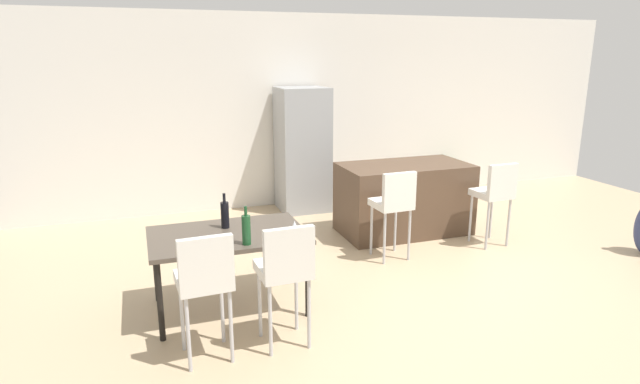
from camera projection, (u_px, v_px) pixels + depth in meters
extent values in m
plane|color=tan|center=(436.00, 266.00, 5.90)|extent=(10.00, 10.00, 0.00)
cube|color=silver|center=(338.00, 110.00, 8.35)|extent=(10.00, 0.12, 2.90)
cube|color=#4C3828|center=(404.00, 198.00, 6.93)|extent=(1.67, 0.89, 0.92)
cube|color=silver|center=(391.00, 204.00, 6.00)|extent=(0.42, 0.42, 0.08)
cube|color=silver|center=(399.00, 189.00, 5.79)|extent=(0.40, 0.08, 0.36)
cylinder|color=#B2B2B7|center=(371.00, 230.00, 6.17)|extent=(0.03, 0.03, 0.61)
cylinder|color=#B2B2B7|center=(395.00, 227.00, 6.29)|extent=(0.03, 0.03, 0.61)
cylinder|color=#B2B2B7|center=(385.00, 238.00, 5.89)|extent=(0.03, 0.03, 0.61)
cylinder|color=#B2B2B7|center=(409.00, 235.00, 6.00)|extent=(0.03, 0.03, 0.61)
cube|color=silver|center=(492.00, 194.00, 6.44)|extent=(0.42, 0.42, 0.08)
cube|color=silver|center=(503.00, 179.00, 6.23)|extent=(0.40, 0.08, 0.36)
cylinder|color=#B2B2B7|center=(471.00, 218.00, 6.61)|extent=(0.03, 0.03, 0.61)
cylinder|color=#B2B2B7|center=(491.00, 215.00, 6.73)|extent=(0.03, 0.03, 0.61)
cylinder|color=#B2B2B7|center=(487.00, 226.00, 6.33)|extent=(0.03, 0.03, 0.61)
cylinder|color=#B2B2B7|center=(508.00, 223.00, 6.44)|extent=(0.03, 0.03, 0.61)
cube|color=#4C4238|center=(228.00, 235.00, 4.75)|extent=(1.39, 0.90, 0.04)
cylinder|color=black|center=(156.00, 267.00, 5.00)|extent=(0.05, 0.05, 0.70)
cylinder|color=black|center=(285.00, 251.00, 5.40)|extent=(0.05, 0.05, 0.70)
cylinder|color=black|center=(160.00, 302.00, 4.29)|extent=(0.05, 0.05, 0.70)
cylinder|color=black|center=(308.00, 280.00, 4.70)|extent=(0.05, 0.05, 0.70)
cube|color=silver|center=(204.00, 280.00, 3.99)|extent=(0.42, 0.42, 0.08)
cube|color=silver|center=(206.00, 261.00, 3.78)|extent=(0.40, 0.08, 0.36)
cylinder|color=#B2B2B7|center=(182.00, 315.00, 4.16)|extent=(0.03, 0.03, 0.61)
cylinder|color=#B2B2B7|center=(222.00, 308.00, 4.28)|extent=(0.03, 0.03, 0.61)
cylinder|color=#B2B2B7|center=(188.00, 335.00, 3.87)|extent=(0.03, 0.03, 0.61)
cylinder|color=#B2B2B7|center=(231.00, 326.00, 3.99)|extent=(0.03, 0.03, 0.61)
cube|color=silver|center=(283.00, 269.00, 4.19)|extent=(0.41, 0.41, 0.08)
cube|color=silver|center=(289.00, 250.00, 3.98)|extent=(0.40, 0.07, 0.36)
cylinder|color=#B2B2B7|center=(260.00, 303.00, 4.36)|extent=(0.03, 0.03, 0.61)
cylinder|color=#B2B2B7|center=(296.00, 297.00, 4.48)|extent=(0.03, 0.03, 0.61)
cylinder|color=#B2B2B7|center=(270.00, 321.00, 4.08)|extent=(0.03, 0.03, 0.61)
cylinder|color=#B2B2B7|center=(309.00, 314.00, 4.19)|extent=(0.03, 0.03, 0.61)
cylinder|color=#194723|center=(246.00, 230.00, 4.44)|extent=(0.07, 0.07, 0.26)
cylinder|color=#194723|center=(246.00, 211.00, 4.40)|extent=(0.03, 0.03, 0.08)
cylinder|color=black|center=(225.00, 215.00, 4.87)|extent=(0.08, 0.08, 0.25)
cylinder|color=black|center=(224.00, 198.00, 4.83)|extent=(0.03, 0.03, 0.09)
cylinder|color=silver|center=(295.00, 240.00, 4.58)|extent=(0.06, 0.06, 0.00)
cylinder|color=silver|center=(295.00, 235.00, 4.57)|extent=(0.01, 0.01, 0.08)
cone|color=silver|center=(294.00, 226.00, 4.55)|extent=(0.07, 0.07, 0.09)
cube|color=#939699|center=(302.00, 150.00, 7.85)|extent=(0.72, 0.68, 1.84)
cylinder|color=#996B4C|center=(456.00, 187.00, 8.91)|extent=(0.24, 0.24, 0.22)
sphere|color=#2D6B33|center=(457.00, 172.00, 8.85)|extent=(0.35, 0.35, 0.35)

